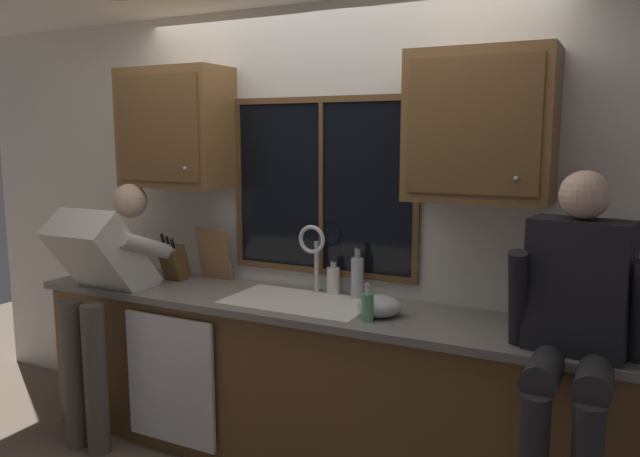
{
  "coord_description": "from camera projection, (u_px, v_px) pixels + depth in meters",
  "views": [
    {
      "loc": [
        1.53,
        -3.16,
        1.82
      ],
      "look_at": [
        0.08,
        -0.3,
        1.33
      ],
      "focal_mm": 34.54,
      "sensor_mm": 36.0,
      "label": 1
    }
  ],
  "objects": [
    {
      "name": "window_frame_right",
      "position": [
        417.0,
        191.0,
        3.26
      ],
      "size": [
        0.03,
        0.02,
        0.95
      ],
      "primitive_type": "cube",
      "color": "brown"
    },
    {
      "name": "person_standing",
      "position": [
        102.0,
        285.0,
        3.61
      ],
      "size": [
        0.53,
        0.7,
        1.53
      ],
      "color": "#595147",
      "rests_on": "floor"
    },
    {
      "name": "window_glass",
      "position": [
        322.0,
        187.0,
        3.53
      ],
      "size": [
        1.1,
        0.02,
        0.95
      ],
      "primitive_type": "cube",
      "color": "black"
    },
    {
      "name": "cutting_board",
      "position": [
        214.0,
        254.0,
        3.85
      ],
      "size": [
        0.23,
        0.09,
        0.33
      ],
      "primitive_type": "cube",
      "rotation": [
        0.21,
        0.0,
        0.0
      ],
      "color": "#997047",
      "rests_on": "countertop"
    },
    {
      "name": "window_mullion_center",
      "position": [
        321.0,
        187.0,
        3.52
      ],
      "size": [
        0.02,
        0.02,
        0.95
      ],
      "primitive_type": "cube",
      "color": "brown"
    },
    {
      "name": "window_frame_left",
      "position": [
        239.0,
        184.0,
        3.77
      ],
      "size": [
        0.03,
        0.02,
        0.95
      ],
      "primitive_type": "cube",
      "color": "brown"
    },
    {
      "name": "bottle_green_glass",
      "position": [
        357.0,
        277.0,
        3.41
      ],
      "size": [
        0.07,
        0.07,
        0.3
      ],
      "color": "#B7B7BC",
      "rests_on": "countertop"
    },
    {
      "name": "person_sitting_on_counter",
      "position": [
        575.0,
        316.0,
        2.46
      ],
      "size": [
        0.54,
        0.63,
        1.26
      ],
      "color": "#262628",
      "rests_on": "countertop"
    },
    {
      "name": "window_frame_bottom",
      "position": [
        321.0,
        271.0,
        3.59
      ],
      "size": [
        1.17,
        0.02,
        0.04
      ],
      "primitive_type": "cube",
      "color": "brown"
    },
    {
      "name": "window_frame_top",
      "position": [
        322.0,
        99.0,
        3.44
      ],
      "size": [
        1.17,
        0.02,
        0.04
      ],
      "primitive_type": "cube",
      "color": "brown"
    },
    {
      "name": "mixing_bowl",
      "position": [
        380.0,
        306.0,
        3.09
      ],
      "size": [
        0.22,
        0.22,
        0.11
      ],
      "primitive_type": "ellipsoid",
      "color": "#B7B7BC",
      "rests_on": "countertop"
    },
    {
      "name": "countertop",
      "position": [
        306.0,
        307.0,
        3.33
      ],
      "size": [
        3.36,
        0.62,
        0.04
      ],
      "primitive_type": "cube",
      "color": "slate",
      "rests_on": "lower_cabinet_run"
    },
    {
      "name": "upper_cabinet_right",
      "position": [
        480.0,
        126.0,
        2.92
      ],
      "size": [
        0.68,
        0.36,
        0.72
      ],
      "color": "brown"
    },
    {
      "name": "back_wall",
      "position": [
        336.0,
        229.0,
        3.6
      ],
      "size": [
        5.7,
        0.12,
        2.55
      ],
      "primitive_type": "cube",
      "color": "silver",
      "rests_on": "floor"
    },
    {
      "name": "bottle_tall_clear",
      "position": [
        333.0,
        280.0,
        3.51
      ],
      "size": [
        0.08,
        0.08,
        0.2
      ],
      "color": "silver",
      "rests_on": "countertop"
    },
    {
      "name": "upper_cabinet_left",
      "position": [
        175.0,
        128.0,
        3.75
      ],
      "size": [
        0.68,
        0.36,
        0.72
      ],
      "color": "brown"
    },
    {
      "name": "soap_dispenser",
      "position": [
        368.0,
        307.0,
        2.99
      ],
      "size": [
        0.06,
        0.07,
        0.19
      ],
      "color": "#59A566",
      "rests_on": "countertop"
    },
    {
      "name": "lower_cabinet_run",
      "position": [
        308.0,
        386.0,
        3.42
      ],
      "size": [
        3.3,
        0.58,
        0.88
      ],
      "primitive_type": "cube",
      "color": "brown",
      "rests_on": "floor"
    },
    {
      "name": "knife_block",
      "position": [
        174.0,
        263.0,
        3.84
      ],
      "size": [
        0.12,
        0.18,
        0.32
      ],
      "color": "brown",
      "rests_on": "countertop"
    },
    {
      "name": "faucet",
      "position": [
        315.0,
        250.0,
        3.48
      ],
      "size": [
        0.18,
        0.09,
        0.4
      ],
      "color": "silver",
      "rests_on": "countertop"
    },
    {
      "name": "dishwasher_front",
      "position": [
        170.0,
        380.0,
        3.45
      ],
      "size": [
        0.6,
        0.02,
        0.74
      ],
      "primitive_type": "cube",
      "color": "white"
    },
    {
      "name": "sink",
      "position": [
        298.0,
        319.0,
        3.37
      ],
      "size": [
        0.8,
        0.46,
        0.21
      ],
      "color": "white",
      "rests_on": "lower_cabinet_run"
    }
  ]
}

